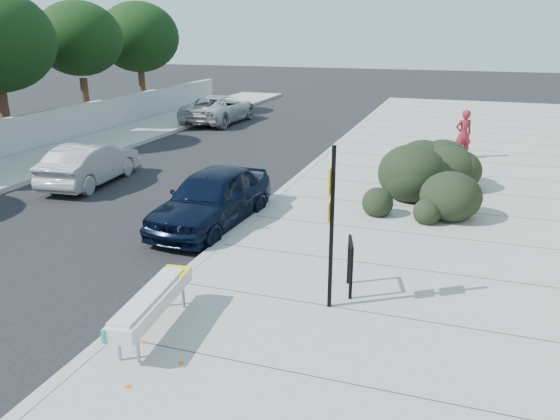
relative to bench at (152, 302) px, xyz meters
The scene contains 14 objects.
ground 1.90m from the bench, 109.70° to the left, with size 120.00×120.00×0.00m, color black.
sidewalk_near 8.36m from the bench, 53.13° to the left, with size 11.20×50.00×0.15m, color gray.
curb_near 6.72m from the bench, 95.12° to the left, with size 0.22×50.00×0.17m, color #9E9E99.
curb_far 10.90m from the bench, 142.20° to the left, with size 0.22×50.00×0.17m, color #9E9E99.
tree_far_e 20.72m from the bench, 129.89° to the left, with size 4.00×4.00×5.90m.
tree_far_f 24.72m from the bench, 122.36° to the left, with size 4.40×4.40×6.07m.
bench is the anchor object (origin of this frame).
bike_rack 3.50m from the bench, 42.26° to the left, with size 0.22×0.65×0.97m.
sign_post 3.09m from the bench, 35.09° to the left, with size 0.12×0.32×2.79m.
hedge 9.32m from the bench, 68.57° to the left, with size 2.25×4.50×1.69m, color black.
sedan_navy 5.24m from the bench, 105.47° to the left, with size 1.69×4.20×1.43m, color black.
wagon_silver 9.92m from the bench, 132.20° to the left, with size 1.37×3.92×1.29m, color #98999C.
suv_silver 20.86m from the bench, 111.94° to the left, with size 2.37×5.14×1.43m, color #ACAEB2.
pedestrian 14.78m from the bench, 73.19° to the left, with size 0.64×0.42×1.75m, color maroon.
Camera 1 is at (4.85, -8.13, 4.65)m, focal length 35.00 mm.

